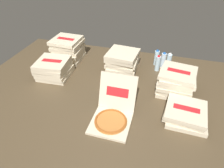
% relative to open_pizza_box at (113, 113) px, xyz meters
% --- Properties ---
extents(ground_plane, '(3.20, 2.40, 0.02)m').
position_rel_open_pizza_box_xyz_m(ground_plane, '(-0.16, 0.26, -0.08)').
color(ground_plane, '#4C3D28').
extents(open_pizza_box, '(0.37, 0.50, 0.37)m').
position_rel_open_pizza_box_xyz_m(open_pizza_box, '(0.00, 0.00, 0.00)').
color(open_pizza_box, beige).
rests_on(open_pizza_box, ground_plane).
extents(pizza_stack_center_near, '(0.40, 0.41, 0.22)m').
position_rel_open_pizza_box_xyz_m(pizza_stack_center_near, '(-0.90, 0.51, 0.04)').
color(pizza_stack_center_near, beige).
rests_on(pizza_stack_center_near, ground_plane).
extents(pizza_stack_right_far, '(0.40, 0.40, 0.27)m').
position_rel_open_pizza_box_xyz_m(pizza_stack_right_far, '(-0.12, 0.88, 0.06)').
color(pizza_stack_right_far, beige).
rests_on(pizza_stack_right_far, ground_plane).
extents(pizza_stack_right_near, '(0.41, 0.42, 0.14)m').
position_rel_open_pizza_box_xyz_m(pizza_stack_right_near, '(0.67, 0.19, -0.01)').
color(pizza_stack_right_near, beige).
rests_on(pizza_stack_right_near, ground_plane).
extents(pizza_stack_left_near, '(0.42, 0.43, 0.27)m').
position_rel_open_pizza_box_xyz_m(pizza_stack_left_near, '(0.55, 0.60, 0.06)').
color(pizza_stack_left_near, beige).
rests_on(pizza_stack_left_near, ground_plane).
extents(pizza_stack_left_far, '(0.40, 0.39, 0.31)m').
position_rel_open_pizza_box_xyz_m(pizza_stack_left_far, '(-0.93, 0.96, 0.08)').
color(pizza_stack_left_far, beige).
rests_on(pizza_stack_left_far, ground_plane).
extents(water_bottle_0, '(0.06, 0.06, 0.22)m').
position_rel_open_pizza_box_xyz_m(water_bottle_0, '(0.38, 1.10, 0.03)').
color(water_bottle_0, silver).
rests_on(water_bottle_0, ground_plane).
extents(water_bottle_1, '(0.06, 0.06, 0.22)m').
position_rel_open_pizza_box_xyz_m(water_bottle_1, '(0.32, 1.00, 0.03)').
color(water_bottle_1, silver).
rests_on(water_bottle_1, ground_plane).
extents(water_bottle_2, '(0.06, 0.06, 0.22)m').
position_rel_open_pizza_box_xyz_m(water_bottle_2, '(0.46, 1.09, 0.03)').
color(water_bottle_2, silver).
rests_on(water_bottle_2, ground_plane).
extents(water_bottle_3, '(0.06, 0.06, 0.22)m').
position_rel_open_pizza_box_xyz_m(water_bottle_3, '(0.29, 1.14, 0.03)').
color(water_bottle_3, silver).
rests_on(water_bottle_3, ground_plane).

